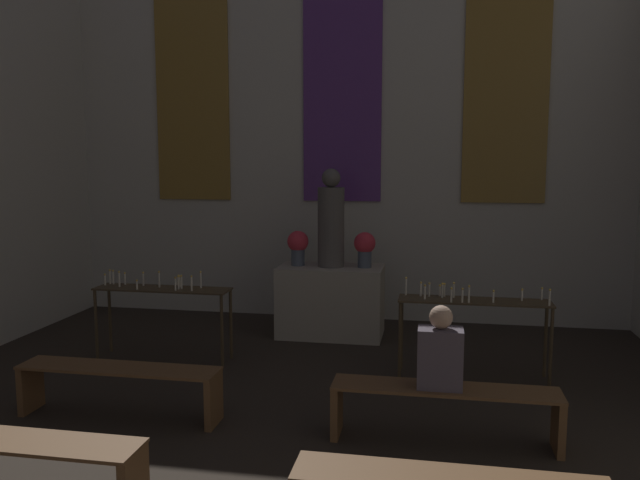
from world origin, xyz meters
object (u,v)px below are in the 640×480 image
Objects in this scene: flower_vase_right at (365,247)px; altar at (331,301)px; candle_rack_right at (473,310)px; pew_back_left at (119,381)px; candle_rack_left at (162,297)px; pew_back_right at (444,403)px; pew_third_left at (9,457)px; person_seated at (440,352)px; statue at (331,222)px; flower_vase_left at (298,245)px.

altar is at bearing 180.00° from flower_vase_right.
candle_rack_right is at bearing -37.50° from altar.
flower_vase_right reaches higher than pew_back_left.
candle_rack_right is (1.30, -1.34, -0.46)m from flower_vase_right.
candle_rack_left is 0.86× the size of pew_back_right.
pew_third_left is at bearing -135.36° from candle_rack_right.
altar reaches higher than pew_back_left.
pew_third_left is (-1.87, -4.47, -0.86)m from flower_vase_right.
person_seated is at bearing -180.00° from pew_back_right.
statue is at bearing 115.53° from pew_back_right.
pew_back_left and pew_back_right have the same top height.
altar is 3.32m from pew_back_left.
statue is 2.33m from candle_rack_right.
pew_third_left is 3.21m from person_seated.
flower_vase_left is at bearing 180.00° from flower_vase_right.
person_seated reaches higher than candle_rack_left.
candle_rack_right reaches higher than pew_back_left.
candle_rack_right is (3.50, -0.00, -0.00)m from candle_rack_left.
candle_rack_right is 0.86× the size of pew_back_left.
altar is 1.07× the size of statue.
pew_back_left is (-3.17, -1.66, -0.39)m from candle_rack_right.
flower_vase_right is 4.92m from pew_third_left.
altar is at bearing 90.00° from statue.
pew_back_right is at bearing -100.68° from candle_rack_right.
pew_third_left is at bearing -112.73° from flower_vase_right.
altar reaches higher than pew_third_left.
altar is 4.69m from pew_third_left.
pew_third_left and pew_back_left have the same top height.
pew_third_left is 3.22m from pew_back_right.
statue is 0.54m from flower_vase_right.
altar is 2.96× the size of flower_vase_left.
person_seated is at bearing -102.16° from candle_rack_right.
pew_back_left is at bearing -122.03° from flower_vase_right.
flower_vase_right is at bearing 67.27° from pew_third_left.
flower_vase_right is at bearing 31.27° from candle_rack_left.
flower_vase_right is 3.17m from person_seated.
person_seated reaches higher than pew_back_right.
candle_rack_left is 1.73m from pew_back_left.
pew_back_left is at bearing 180.00° from pew_back_right.
candle_rack_left is at bearing -134.55° from flower_vase_left.
statue is at bearing 37.24° from candle_rack_left.
altar is 1.05m from statue.
altar is 0.86m from flower_vase_right.
flower_vase_left is at bearing 77.54° from pew_third_left.
statue is 3.52m from pew_back_left.
statue reaches higher than person_seated.
altar is at bearing 37.24° from candle_rack_left.
flower_vase_left reaches higher than pew_back_right.
candle_rack_right is at bearing 27.57° from pew_back_left.
flower_vase_left is 0.68× the size of person_seated.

